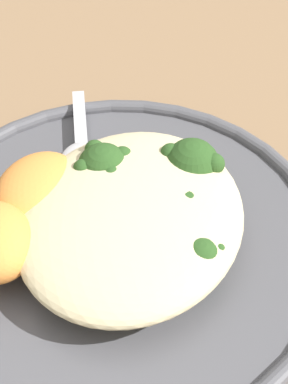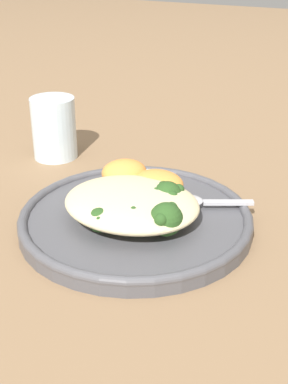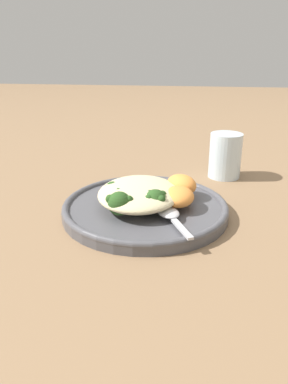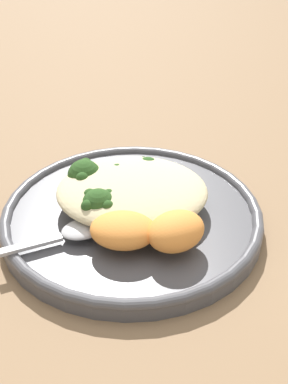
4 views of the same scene
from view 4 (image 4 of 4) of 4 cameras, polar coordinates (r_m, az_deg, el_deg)
ground_plane at (r=0.58m, az=-1.28°, el=-3.57°), size 4.00×4.00×0.00m
plate at (r=0.57m, az=-1.42°, el=-2.67°), size 0.28×0.28×0.02m
quinoa_mound at (r=0.56m, az=-0.99°, el=0.10°), size 0.16×0.14×0.03m
broccoli_stalk_0 at (r=0.59m, az=0.36°, el=1.34°), size 0.03×0.10×0.03m
broccoli_stalk_1 at (r=0.58m, az=-2.15°, el=0.83°), size 0.06×0.08×0.03m
broccoli_stalk_2 at (r=0.58m, az=-5.19°, el=0.96°), size 0.11×0.09×0.04m
broccoli_stalk_3 at (r=0.54m, az=-3.81°, el=-1.57°), size 0.09×0.04×0.04m
sweet_potato_chunk_0 at (r=0.51m, az=3.43°, el=-4.18°), size 0.08×0.07×0.03m
sweet_potato_chunk_1 at (r=0.51m, az=-2.19°, el=-4.05°), size 0.07×0.06×0.03m
spoon at (r=0.53m, az=-7.27°, el=-4.17°), size 0.10×0.06×0.01m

